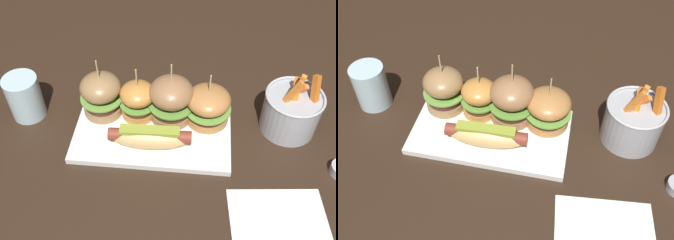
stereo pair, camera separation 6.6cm
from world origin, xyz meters
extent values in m
plane|color=black|center=(0.00, 0.00, 0.00)|extent=(3.00, 3.00, 0.00)
cube|color=white|center=(0.00, 0.00, 0.01)|extent=(0.34, 0.19, 0.01)
ellipsoid|color=#E2B36D|center=(0.00, -0.04, 0.04)|extent=(0.17, 0.06, 0.05)
cylinder|color=brown|center=(0.00, -0.04, 0.04)|extent=(0.18, 0.03, 0.03)
cube|color=olive|center=(0.00, -0.04, 0.06)|extent=(0.13, 0.03, 0.01)
cylinder|color=#977146|center=(-0.12, 0.05, 0.02)|extent=(0.09, 0.09, 0.02)
cylinder|color=#4F2823|center=(-0.12, 0.05, 0.05)|extent=(0.08, 0.08, 0.02)
cylinder|color=#6B9E3D|center=(-0.12, 0.05, 0.06)|extent=(0.10, 0.10, 0.00)
ellipsoid|color=#977146|center=(-0.12, 0.05, 0.09)|extent=(0.09, 0.09, 0.06)
cylinder|color=tan|center=(-0.12, 0.05, 0.13)|extent=(0.00, 0.00, 0.06)
cylinder|color=#C07F39|center=(-0.04, 0.05, 0.02)|extent=(0.08, 0.08, 0.02)
cylinder|color=#56311E|center=(-0.04, 0.05, 0.04)|extent=(0.07, 0.07, 0.02)
cylinder|color=#609338|center=(-0.04, 0.05, 0.05)|extent=(0.08, 0.08, 0.00)
ellipsoid|color=#C07F39|center=(-0.04, 0.05, 0.08)|extent=(0.08, 0.08, 0.05)
cylinder|color=tan|center=(-0.04, 0.05, 0.12)|extent=(0.00, 0.00, 0.06)
cylinder|color=#996A44|center=(0.04, 0.05, 0.02)|extent=(0.10, 0.10, 0.02)
cylinder|color=#453119|center=(0.04, 0.05, 0.04)|extent=(0.09, 0.09, 0.02)
cylinder|color=#609338|center=(0.04, 0.05, 0.05)|extent=(0.10, 0.10, 0.00)
ellipsoid|color=#996A44|center=(0.04, 0.05, 0.09)|extent=(0.10, 0.10, 0.06)
cylinder|color=tan|center=(0.04, 0.05, 0.13)|extent=(0.00, 0.00, 0.06)
cylinder|color=#B1743D|center=(0.12, 0.05, 0.02)|extent=(0.10, 0.10, 0.02)
cylinder|color=#432317|center=(0.12, 0.05, 0.04)|extent=(0.09, 0.09, 0.01)
cylinder|color=#6B9E3D|center=(0.12, 0.05, 0.05)|extent=(0.10, 0.10, 0.00)
ellipsoid|color=#B1743D|center=(0.12, 0.05, 0.07)|extent=(0.10, 0.10, 0.05)
cylinder|color=tan|center=(0.12, 0.05, 0.11)|extent=(0.00, 0.00, 0.06)
cylinder|color=#A8AAB2|center=(0.30, 0.05, 0.05)|extent=(0.12, 0.12, 0.09)
torus|color=#B7BABF|center=(0.30, 0.05, 0.10)|extent=(0.13, 0.13, 0.01)
cube|color=orange|center=(0.30, 0.07, 0.09)|extent=(0.04, 0.03, 0.06)
cube|color=orange|center=(0.30, 0.06, 0.08)|extent=(0.02, 0.04, 0.06)
cube|color=#C9661F|center=(0.34, 0.05, 0.10)|extent=(0.02, 0.05, 0.09)
cube|color=orange|center=(0.30, 0.07, 0.09)|extent=(0.02, 0.04, 0.07)
cube|color=orange|center=(0.30, 0.06, 0.10)|extent=(0.03, 0.02, 0.09)
cube|color=orange|center=(0.28, 0.04, 0.10)|extent=(0.05, 0.02, 0.09)
cube|color=orange|center=(0.30, 0.05, 0.09)|extent=(0.02, 0.01, 0.07)
cube|color=white|center=(0.26, -0.22, 0.01)|extent=(0.20, 0.20, 0.01)
cylinder|color=silver|center=(-0.29, 0.04, 0.05)|extent=(0.08, 0.08, 0.11)
camera|label=1|loc=(0.09, -0.57, 0.68)|focal=42.61mm
camera|label=2|loc=(0.15, -0.56, 0.68)|focal=42.61mm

